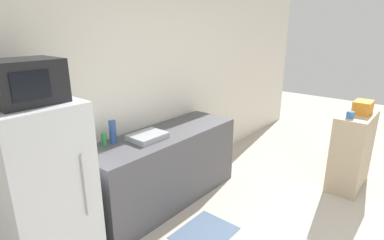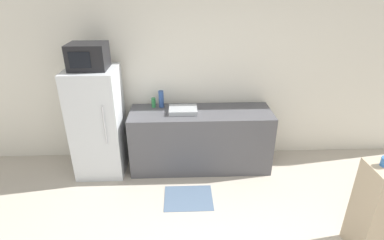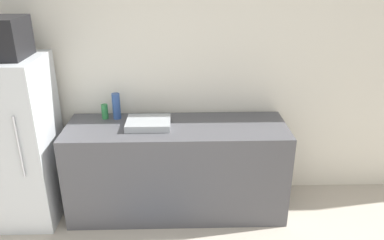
{
  "view_description": "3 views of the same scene",
  "coord_description": "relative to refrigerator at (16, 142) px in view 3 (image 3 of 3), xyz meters",
  "views": [
    {
      "loc": [
        -2.35,
        0.02,
        2.03
      ],
      "look_at": [
        -0.06,
        1.92,
        1.1
      ],
      "focal_mm": 28.0,
      "sensor_mm": 36.0,
      "label": 1
    },
    {
      "loc": [
        -0.35,
        -1.44,
        2.5
      ],
      "look_at": [
        -0.22,
        1.86,
        0.96
      ],
      "focal_mm": 28.0,
      "sensor_mm": 36.0,
      "label": 2
    },
    {
      "loc": [
        -0.02,
        -0.7,
        2.19
      ],
      "look_at": [
        0.04,
        1.74,
        1.17
      ],
      "focal_mm": 35.0,
      "sensor_mm": 36.0,
      "label": 3
    }
  ],
  "objects": [
    {
      "name": "wall_back",
      "position": [
        1.48,
        0.43,
        0.55
      ],
      "size": [
        8.0,
        0.06,
        2.6
      ],
      "primitive_type": "cube",
      "color": "silver",
      "rests_on": "ground_plane"
    },
    {
      "name": "refrigerator",
      "position": [
        0.0,
        0.0,
        0.0
      ],
      "size": [
        0.64,
        0.65,
        1.5
      ],
      "color": "silver",
      "rests_on": "ground_plane"
    },
    {
      "name": "counter",
      "position": [
        1.41,
        0.05,
        -0.32
      ],
      "size": [
        1.97,
        0.64,
        0.86
      ],
      "primitive_type": "cube",
      "color": "#4C4C51",
      "rests_on": "ground_plane"
    },
    {
      "name": "sink_basin",
      "position": [
        1.16,
        0.05,
        0.15
      ],
      "size": [
        0.38,
        0.3,
        0.06
      ],
      "primitive_type": "cube",
      "color": "#9EA3A8",
      "rests_on": "counter"
    },
    {
      "name": "bottle_tall",
      "position": [
        0.86,
        0.24,
        0.24
      ],
      "size": [
        0.07,
        0.07,
        0.24
      ],
      "primitive_type": "cylinder",
      "color": "#2D4C8C",
      "rests_on": "counter"
    },
    {
      "name": "bottle_short",
      "position": [
        0.75,
        0.24,
        0.18
      ],
      "size": [
        0.06,
        0.06,
        0.14
      ],
      "primitive_type": "cylinder",
      "color": "#2D7F42",
      "rests_on": "counter"
    }
  ]
}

